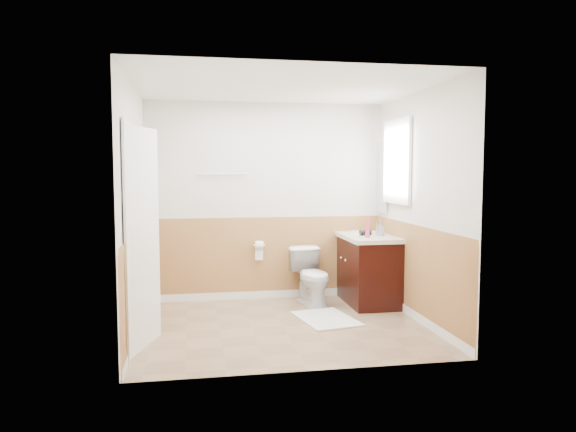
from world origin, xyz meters
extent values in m
plane|color=#8C7051|center=(0.00, 0.00, 0.00)|extent=(3.00, 3.00, 0.00)
plane|color=white|center=(0.00, 0.00, 2.50)|extent=(3.00, 3.00, 0.00)
plane|color=silver|center=(0.00, 1.30, 1.25)|extent=(3.00, 0.00, 3.00)
plane|color=silver|center=(0.00, -1.30, 1.25)|extent=(3.00, 0.00, 3.00)
plane|color=silver|center=(-1.50, 0.00, 1.25)|extent=(0.00, 3.00, 3.00)
plane|color=silver|center=(1.50, 0.00, 1.25)|extent=(0.00, 3.00, 3.00)
plane|color=#A96D43|center=(0.00, 1.29, 0.50)|extent=(3.00, 0.00, 3.00)
plane|color=#A96D43|center=(0.00, -1.29, 0.50)|extent=(3.00, 0.00, 3.00)
plane|color=#A96D43|center=(-1.49, 0.00, 0.50)|extent=(0.00, 2.60, 2.60)
plane|color=#A96D43|center=(1.49, 0.00, 0.50)|extent=(0.00, 2.60, 2.60)
imported|color=white|center=(0.51, 0.89, 0.34)|extent=(0.50, 0.73, 0.69)
cube|color=white|center=(0.51, 0.17, 0.01)|extent=(0.69, 0.89, 0.02)
cube|color=black|center=(1.21, 0.89, 0.40)|extent=(0.55, 1.10, 0.80)
sphere|color=silver|center=(0.91, 0.79, 0.55)|extent=(0.03, 0.03, 0.03)
sphere|color=silver|center=(0.91, 0.99, 0.55)|extent=(0.03, 0.03, 0.03)
cube|color=silver|center=(1.20, 0.89, 0.83)|extent=(0.60, 1.15, 0.05)
cylinder|color=white|center=(1.21, 1.04, 0.86)|extent=(0.36, 0.36, 0.02)
cylinder|color=#BBBCC2|center=(1.39, 1.04, 0.92)|extent=(0.02, 0.02, 0.14)
cylinder|color=#C7335B|center=(1.11, 0.57, 0.96)|extent=(0.05, 0.05, 0.22)
imported|color=gray|center=(1.33, 0.74, 0.94)|extent=(0.08, 0.09, 0.17)
cylinder|color=black|center=(1.16, 0.81, 0.89)|extent=(0.14, 0.07, 0.07)
cylinder|color=black|center=(1.13, 0.77, 0.86)|extent=(0.03, 0.03, 0.07)
cube|color=silver|center=(1.48, 1.10, 1.55)|extent=(0.02, 0.35, 0.90)
cube|color=white|center=(1.47, 0.59, 1.75)|extent=(0.04, 0.80, 1.00)
cube|color=white|center=(1.49, 0.59, 1.75)|extent=(0.01, 0.70, 0.90)
cube|color=white|center=(-1.40, -0.45, 1.02)|extent=(0.29, 0.78, 2.04)
cube|color=white|center=(-1.48, -0.45, 1.03)|extent=(0.02, 0.92, 2.10)
sphere|color=silver|center=(-1.34, -0.12, 0.95)|extent=(0.06, 0.06, 0.06)
cylinder|color=silver|center=(-0.55, 1.25, 1.60)|extent=(0.62, 0.02, 0.02)
cylinder|color=silver|center=(-0.10, 1.23, 0.70)|extent=(0.14, 0.02, 0.02)
cylinder|color=white|center=(-0.10, 1.23, 0.70)|extent=(0.10, 0.11, 0.11)
cube|color=white|center=(-0.10, 1.23, 0.59)|extent=(0.10, 0.01, 0.16)
camera|label=1|loc=(-0.92, -5.52, 1.64)|focal=33.74mm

